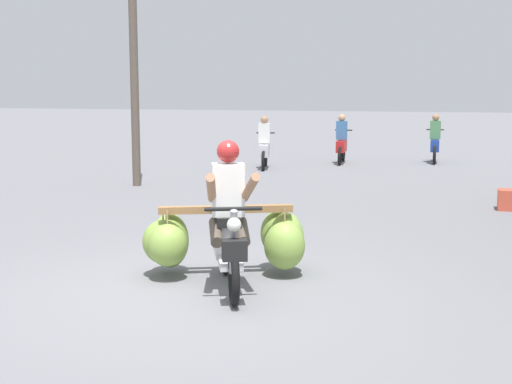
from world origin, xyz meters
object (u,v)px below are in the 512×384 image
at_px(motorbike_main_loaded, 226,236).
at_px(utility_pole, 133,41).
at_px(motorbike_distant_ahead_left, 342,144).
at_px(motorbike_distant_far_ahead, 435,143).
at_px(motorbike_distant_ahead_right, 264,147).

height_order(motorbike_main_loaded, utility_pole, utility_pole).
distance_m(motorbike_distant_ahead_left, utility_pole, 7.30).
bearing_deg(motorbike_distant_far_ahead, motorbike_distant_ahead_right, -146.13).
relative_size(motorbike_distant_far_ahead, utility_pole, 0.26).
distance_m(motorbike_distant_ahead_right, motorbike_distant_far_ahead, 5.14).
height_order(motorbike_main_loaded, motorbike_distant_ahead_right, motorbike_main_loaded).
bearing_deg(motorbike_distant_ahead_left, motorbike_main_loaded, -86.16).
bearing_deg(motorbike_main_loaded, motorbike_distant_ahead_left, 93.84).
height_order(motorbike_distant_ahead_right, motorbike_distant_far_ahead, same).
xyz_separation_m(motorbike_distant_ahead_right, motorbike_distant_far_ahead, (4.27, 2.86, 0.00)).
bearing_deg(utility_pole, motorbike_distant_far_ahead, 48.50).
bearing_deg(motorbike_distant_ahead_right, motorbike_distant_far_ahead, 33.87).
bearing_deg(motorbike_distant_ahead_left, utility_pole, -121.08).
xyz_separation_m(motorbike_main_loaded, motorbike_distant_far_ahead, (1.68, 13.54, 0.09)).
bearing_deg(motorbike_main_loaded, motorbike_distant_far_ahead, 82.92).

